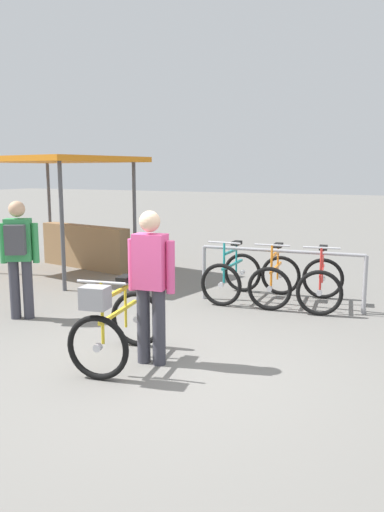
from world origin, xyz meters
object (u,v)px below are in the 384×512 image
object	(u,v)px
racked_bike_orange	(275,279)
market_stall	(68,203)
racked_bike_red	(321,283)
pedestrian_with_backpack	(19,252)
racked_bike_teal	(232,276)
featured_bicycle	(115,324)
person_with_featured_bike	(151,281)

from	to	relation	value
racked_bike_orange	market_stall	size ratio (longest dim) A/B	0.34
market_stall	racked_bike_orange	bearing A→B (deg)	-7.63
racked_bike_red	pedestrian_with_backpack	xyz separation A→B (m)	(-3.60, -2.49, 0.57)
racked_bike_teal	featured_bicycle	xyz separation A→B (m)	(-0.05, -3.20, 0.08)
racked_bike_orange	featured_bicycle	world-z (taller)	same
pedestrian_with_backpack	person_with_featured_bike	bearing A→B (deg)	-14.39
pedestrian_with_backpack	market_stall	bearing A→B (deg)	118.56
racked_bike_teal	person_with_featured_bike	world-z (taller)	person_with_featured_bike
racked_bike_orange	racked_bike_red	xyz separation A→B (m)	(0.70, 0.06, 0.00)
featured_bicycle	market_stall	bearing A→B (deg)	134.52
featured_bicycle	pedestrian_with_backpack	bearing A→B (deg)	158.83
racked_bike_red	featured_bicycle	world-z (taller)	same
racked_bike_teal	pedestrian_with_backpack	distance (m)	3.28
featured_bicycle	market_stall	world-z (taller)	market_stall
racked_bike_teal	racked_bike_red	distance (m)	1.40
racked_bike_red	market_stall	bearing A→B (deg)	174.07
person_with_featured_bike	market_stall	world-z (taller)	market_stall
person_with_featured_bike	market_stall	bearing A→B (deg)	138.34
racked_bike_teal	racked_bike_orange	size ratio (longest dim) A/B	0.93
racked_bike_red	featured_bicycle	size ratio (longest dim) A/B	0.96
racked_bike_orange	pedestrian_with_backpack	distance (m)	3.82
racked_bike_red	pedestrian_with_backpack	bearing A→B (deg)	-145.27
racked_bike_teal	racked_bike_red	xyz separation A→B (m)	(1.39, 0.13, 0.00)
racked_bike_orange	featured_bicycle	xyz separation A→B (m)	(-0.74, -3.26, 0.08)
racked_bike_teal	featured_bicycle	bearing A→B (deg)	-90.85
racked_bike_red	market_stall	size ratio (longest dim) A/B	0.34
featured_bicycle	pedestrian_with_backpack	world-z (taller)	pedestrian_with_backpack
featured_bicycle	market_stall	distance (m)	5.51
racked_bike_teal	market_stall	world-z (taller)	market_stall
featured_bicycle	market_stall	size ratio (longest dim) A/B	0.36
racked_bike_red	person_with_featured_bike	world-z (taller)	person_with_featured_bike
racked_bike_red	person_with_featured_bike	size ratio (longest dim) A/B	0.72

